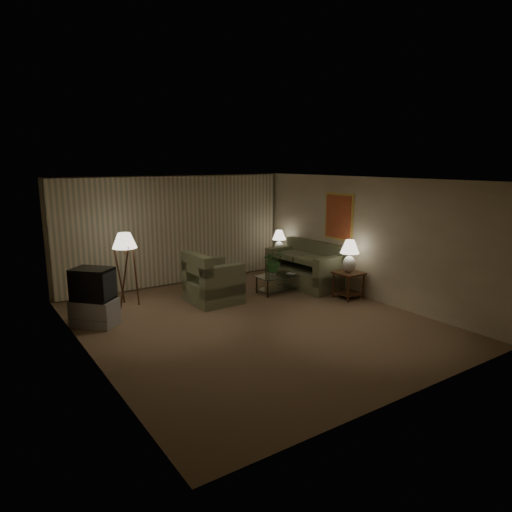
{
  "coord_description": "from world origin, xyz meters",
  "views": [
    {
      "loc": [
        -4.6,
        -6.94,
        3.02
      ],
      "look_at": [
        0.49,
        0.6,
        1.13
      ],
      "focal_mm": 32.0,
      "sensor_mm": 36.0,
      "label": 1
    }
  ],
  "objects_px": {
    "ottoman": "(202,294)",
    "side_table_far": "(279,260)",
    "sofa": "(304,269)",
    "side_table_near": "(348,280)",
    "table_lamp_near": "(350,253)",
    "tv_cabinet": "(95,312)",
    "vase": "(273,273)",
    "table_lamp_far": "(279,240)",
    "crt_tv": "(93,284)",
    "armchair": "(213,282)",
    "coffee_table": "(278,281)",
    "floor_lamp": "(126,268)"
  },
  "relations": [
    {
      "from": "side_table_far",
      "to": "tv_cabinet",
      "type": "bearing_deg",
      "value": -167.05
    },
    {
      "from": "table_lamp_near",
      "to": "tv_cabinet",
      "type": "distance_m",
      "value": 5.44
    },
    {
      "from": "table_lamp_far",
      "to": "vase",
      "type": "distance_m",
      "value": 1.85
    },
    {
      "from": "side_table_near",
      "to": "table_lamp_near",
      "type": "relative_size",
      "value": 0.82
    },
    {
      "from": "ottoman",
      "to": "side_table_near",
      "type": "bearing_deg",
      "value": -28.52
    },
    {
      "from": "sofa",
      "to": "armchair",
      "type": "distance_m",
      "value": 2.5
    },
    {
      "from": "crt_tv",
      "to": "side_table_far",
      "type": "bearing_deg",
      "value": 60.25
    },
    {
      "from": "side_table_near",
      "to": "table_lamp_far",
      "type": "height_order",
      "value": "table_lamp_far"
    },
    {
      "from": "ottoman",
      "to": "table_lamp_near",
      "type": "bearing_deg",
      "value": -28.52
    },
    {
      "from": "armchair",
      "to": "vase",
      "type": "height_order",
      "value": "armchair"
    },
    {
      "from": "table_lamp_far",
      "to": "ottoman",
      "type": "distance_m",
      "value": 3.15
    },
    {
      "from": "side_table_near",
      "to": "vase",
      "type": "xyz_separation_m",
      "value": [
        -1.17,
        1.25,
        0.08
      ]
    },
    {
      "from": "sofa",
      "to": "coffee_table",
      "type": "xyz_separation_m",
      "value": [
        -0.87,
        -0.1,
        -0.15
      ]
    },
    {
      "from": "side_table_far",
      "to": "table_lamp_far",
      "type": "bearing_deg",
      "value": -90.0
    },
    {
      "from": "coffee_table",
      "to": "crt_tv",
      "type": "distance_m",
      "value": 4.21
    },
    {
      "from": "ottoman",
      "to": "side_table_far",
      "type": "bearing_deg",
      "value": 19.9
    },
    {
      "from": "armchair",
      "to": "ottoman",
      "type": "bearing_deg",
      "value": 59.34
    },
    {
      "from": "table_lamp_near",
      "to": "table_lamp_far",
      "type": "bearing_deg",
      "value": 90.0
    },
    {
      "from": "armchair",
      "to": "side_table_far",
      "type": "relative_size",
      "value": 1.8
    },
    {
      "from": "sofa",
      "to": "coffee_table",
      "type": "distance_m",
      "value": 0.89
    },
    {
      "from": "side_table_near",
      "to": "sofa",
      "type": "bearing_deg",
      "value": 96.34
    },
    {
      "from": "table_lamp_near",
      "to": "coffee_table",
      "type": "xyz_separation_m",
      "value": [
        -1.02,
        1.25,
        -0.75
      ]
    },
    {
      "from": "ottoman",
      "to": "vase",
      "type": "relative_size",
      "value": 3.5
    },
    {
      "from": "armchair",
      "to": "crt_tv",
      "type": "bearing_deg",
      "value": 89.83
    },
    {
      "from": "table_lamp_near",
      "to": "crt_tv",
      "type": "height_order",
      "value": "table_lamp_near"
    },
    {
      "from": "table_lamp_far",
      "to": "floor_lamp",
      "type": "bearing_deg",
      "value": -175.28
    },
    {
      "from": "tv_cabinet",
      "to": "ottoman",
      "type": "distance_m",
      "value": 2.34
    },
    {
      "from": "crt_tv",
      "to": "floor_lamp",
      "type": "relative_size",
      "value": 0.54
    },
    {
      "from": "crt_tv",
      "to": "floor_lamp",
      "type": "distance_m",
      "value": 1.24
    },
    {
      "from": "side_table_near",
      "to": "crt_tv",
      "type": "bearing_deg",
      "value": 164.89
    },
    {
      "from": "side_table_near",
      "to": "floor_lamp",
      "type": "relative_size",
      "value": 0.38
    },
    {
      "from": "tv_cabinet",
      "to": "side_table_far",
      "type": "bearing_deg",
      "value": 60.25
    },
    {
      "from": "tv_cabinet",
      "to": "ottoman",
      "type": "xyz_separation_m",
      "value": [
        2.33,
        0.16,
        -0.07
      ]
    },
    {
      "from": "armchair",
      "to": "side_table_far",
      "type": "distance_m",
      "value": 2.9
    },
    {
      "from": "tv_cabinet",
      "to": "sofa",
      "type": "bearing_deg",
      "value": 46.68
    },
    {
      "from": "table_lamp_near",
      "to": "floor_lamp",
      "type": "bearing_deg",
      "value": 152.39
    },
    {
      "from": "sofa",
      "to": "tv_cabinet",
      "type": "distance_m",
      "value": 5.05
    },
    {
      "from": "floor_lamp",
      "to": "vase",
      "type": "distance_m",
      "value": 3.29
    },
    {
      "from": "side_table_far",
      "to": "tv_cabinet",
      "type": "relative_size",
      "value": 0.65
    },
    {
      "from": "tv_cabinet",
      "to": "floor_lamp",
      "type": "bearing_deg",
      "value": 90.14
    },
    {
      "from": "table_lamp_near",
      "to": "vase",
      "type": "xyz_separation_m",
      "value": [
        -1.17,
        1.25,
        -0.54
      ]
    },
    {
      "from": "sofa",
      "to": "side_table_far",
      "type": "height_order",
      "value": "sofa"
    },
    {
      "from": "side_table_far",
      "to": "ottoman",
      "type": "relative_size",
      "value": 1.09
    },
    {
      "from": "coffee_table",
      "to": "ottoman",
      "type": "relative_size",
      "value": 1.94
    },
    {
      "from": "coffee_table",
      "to": "side_table_near",
      "type": "bearing_deg",
      "value": -50.71
    },
    {
      "from": "coffee_table",
      "to": "vase",
      "type": "distance_m",
      "value": 0.26
    },
    {
      "from": "armchair",
      "to": "table_lamp_near",
      "type": "height_order",
      "value": "table_lamp_near"
    },
    {
      "from": "side_table_near",
      "to": "floor_lamp",
      "type": "xyz_separation_m",
      "value": [
        -4.29,
        2.25,
        0.41
      ]
    },
    {
      "from": "armchair",
      "to": "coffee_table",
      "type": "height_order",
      "value": "armchair"
    },
    {
      "from": "side_table_near",
      "to": "table_lamp_near",
      "type": "xyz_separation_m",
      "value": [
        0.0,
        0.0,
        0.61
      ]
    }
  ]
}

